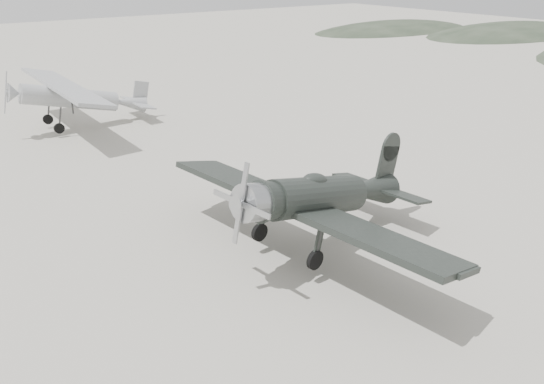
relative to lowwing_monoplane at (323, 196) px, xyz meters
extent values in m
plane|color=#9A9889|center=(-1.60, 1.51, -1.88)|extent=(160.00, 160.00, 0.00)
ellipsoid|color=#273224|center=(58.40, 29.51, -1.88)|extent=(36.00, 18.00, 6.00)
ellipsoid|color=#273224|center=(48.40, 41.51, -1.88)|extent=(32.00, 16.00, 5.20)
cylinder|color=black|center=(-0.36, -0.06, 0.07)|extent=(4.15, 1.87, 1.27)
cone|color=black|center=(2.61, 0.40, 0.11)|extent=(2.52, 1.53, 1.18)
cylinder|color=#A9ABAE|center=(-3.10, -0.48, 0.07)|extent=(0.98, 1.24, 1.13)
cone|color=#A9ABAE|center=(-3.63, -0.56, 0.07)|extent=(0.39, 0.55, 0.51)
cube|color=#A9ABAE|center=(-3.57, -0.55, 0.07)|extent=(0.08, 0.17, 2.36)
ellipsoid|color=black|center=(-0.54, -0.08, 0.63)|extent=(1.08, 0.76, 0.42)
cube|color=black|center=(-0.99, -0.15, -0.25)|extent=(3.55, 11.07, 0.20)
cube|color=black|center=(3.32, 0.51, 0.16)|extent=(1.57, 3.92, 0.09)
cube|color=black|center=(3.46, 0.53, 0.93)|extent=(1.09, 0.26, 1.64)
cylinder|color=black|center=(-1.16, -1.42, -1.50)|extent=(0.63, 0.24, 0.62)
cylinder|color=black|center=(-1.53, 1.00, -1.50)|extent=(0.63, 0.24, 0.62)
cylinder|color=#333333|center=(-1.16, -1.42, -0.89)|extent=(0.11, 0.11, 1.27)
cylinder|color=#333333|center=(-1.53, 1.00, -0.89)|extent=(0.11, 0.11, 1.27)
cylinder|color=black|center=(3.55, 0.55, -0.28)|extent=(0.21, 0.10, 0.20)
cylinder|color=gray|center=(-2.71, 18.80, -0.06)|extent=(5.29, 1.20, 1.11)
cone|color=gray|center=(0.84, 18.86, -0.06)|extent=(1.84, 1.04, 1.01)
cone|color=gray|center=(-5.65, 18.76, -0.06)|extent=(0.62, 1.06, 1.05)
cube|color=gray|center=(-6.06, 18.75, -0.06)|extent=(0.05, 0.14, 2.23)
cube|color=gray|center=(-3.12, 18.80, 0.57)|extent=(2.10, 11.18, 0.18)
cube|color=gray|center=(1.34, 18.86, -0.01)|extent=(0.96, 3.46, 0.08)
cube|color=gray|center=(1.44, 18.87, 0.65)|extent=(0.91, 0.10, 1.32)
cylinder|color=black|center=(-3.51, 17.68, -1.60)|extent=(0.57, 0.15, 0.57)
cylinder|color=black|center=(-3.54, 19.91, -1.60)|extent=(0.57, 0.15, 0.57)
cylinder|color=#333333|center=(-3.51, 17.68, -1.02)|extent=(0.09, 0.09, 1.22)
cylinder|color=#333333|center=(-3.54, 19.91, -1.02)|extent=(0.09, 0.09, 1.22)
cylinder|color=black|center=(1.54, 18.87, -0.36)|extent=(0.18, 0.07, 0.18)
camera|label=1|loc=(-10.50, -11.95, 7.08)|focal=35.00mm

